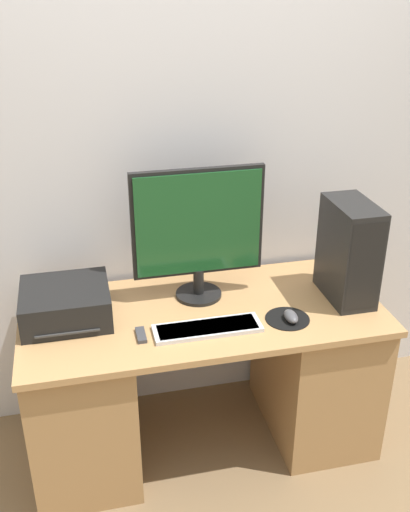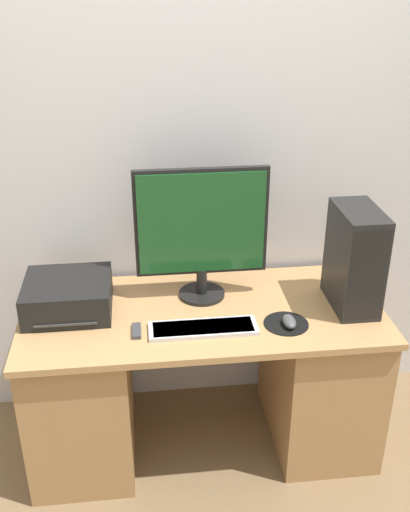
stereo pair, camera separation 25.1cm
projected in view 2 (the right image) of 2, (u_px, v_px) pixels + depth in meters
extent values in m
plane|color=brown|center=(212.00, 495.00, 2.64)|extent=(12.00, 12.00, 0.00)
cube|color=silver|center=(193.00, 149.00, 2.73)|extent=(6.40, 0.05, 2.70)
cube|color=tan|center=(203.00, 313.00, 2.64)|extent=(1.59, 0.72, 0.03)
cube|color=#A4794B|center=(82.00, 389.00, 2.75)|extent=(0.44, 0.66, 0.71)
cube|color=#A4794B|center=(319.00, 372.00, 2.86)|extent=(0.44, 0.66, 0.71)
cylinder|color=black|center=(202.00, 294.00, 2.75)|extent=(0.21, 0.21, 0.02)
cylinder|color=black|center=(202.00, 281.00, 2.72)|extent=(0.05, 0.05, 0.12)
cube|color=black|center=(201.00, 222.00, 2.60)|extent=(0.58, 0.03, 0.49)
cube|color=#194C23|center=(202.00, 224.00, 2.58)|extent=(0.55, 0.01, 0.46)
cube|color=silver|center=(203.00, 328.00, 2.49)|extent=(0.45, 0.14, 0.02)
cube|color=white|center=(203.00, 327.00, 2.48)|extent=(0.42, 0.12, 0.01)
cylinder|color=black|center=(286.00, 324.00, 2.53)|extent=(0.19, 0.19, 0.00)
ellipsoid|color=#4C4C51|center=(289.00, 321.00, 2.51)|extent=(0.05, 0.10, 0.04)
cube|color=black|center=(355.00, 259.00, 2.58)|extent=(0.17, 0.32, 0.45)
cube|color=black|center=(368.00, 276.00, 2.44)|extent=(0.16, 0.01, 0.41)
cube|color=black|center=(68.00, 296.00, 2.60)|extent=(0.37, 0.34, 0.14)
cube|color=#333333|center=(67.00, 316.00, 2.53)|extent=(0.26, 0.15, 0.01)
cube|color=#38383D|center=(136.00, 331.00, 2.47)|extent=(0.04, 0.11, 0.02)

